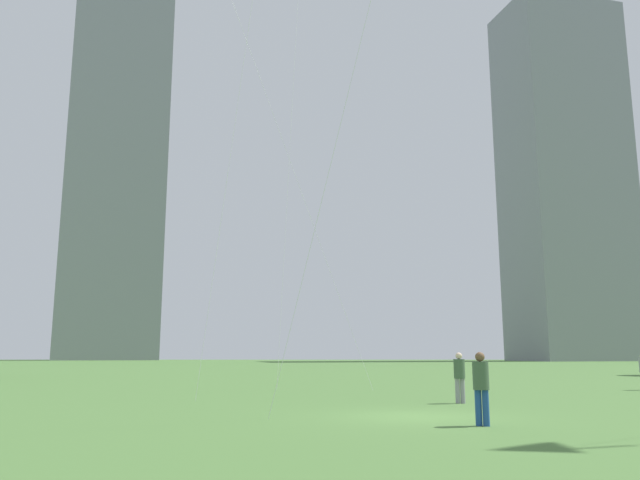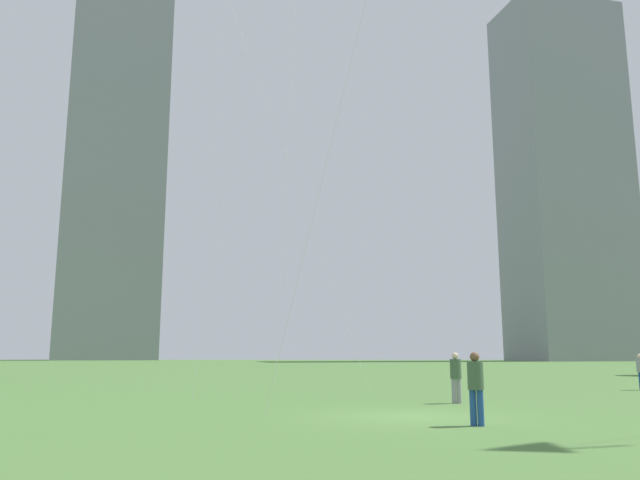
{
  "view_description": "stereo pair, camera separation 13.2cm",
  "coord_description": "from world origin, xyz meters",
  "px_view_note": "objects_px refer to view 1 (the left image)",
  "views": [
    {
      "loc": [
        -2.73,
        -18.04,
        1.77
      ],
      "look_at": [
        -2.65,
        9.26,
        6.69
      ],
      "focal_mm": 35.12,
      "sensor_mm": 36.0,
      "label": 1
    },
    {
      "loc": [
        -2.6,
        -18.04,
        1.77
      ],
      "look_at": [
        -2.65,
        9.26,
        6.69
      ],
      "focal_mm": 35.12,
      "sensor_mm": 36.0,
      "label": 2
    }
  ],
  "objects_px": {
    "person_standing_0": "(479,383)",
    "person_standing_1": "(457,374)",
    "distant_highrise_0": "(562,179)",
    "distant_highrise_1": "(117,158)"
  },
  "relations": [
    {
      "from": "person_standing_1",
      "to": "distant_highrise_0",
      "type": "relative_size",
      "value": 0.02
    },
    {
      "from": "distant_highrise_0",
      "to": "person_standing_0",
      "type": "bearing_deg",
      "value": -127.65
    },
    {
      "from": "distant_highrise_0",
      "to": "distant_highrise_1",
      "type": "distance_m",
      "value": 107.26
    },
    {
      "from": "person_standing_1",
      "to": "distant_highrise_0",
      "type": "bearing_deg",
      "value": -107.82
    },
    {
      "from": "person_standing_1",
      "to": "distant_highrise_1",
      "type": "relative_size",
      "value": 0.02
    },
    {
      "from": "person_standing_0",
      "to": "distant_highrise_1",
      "type": "bearing_deg",
      "value": 136.83
    },
    {
      "from": "person_standing_0",
      "to": "person_standing_1",
      "type": "height_order",
      "value": "person_standing_0"
    },
    {
      "from": "person_standing_1",
      "to": "distant_highrise_0",
      "type": "distance_m",
      "value": 129.91
    },
    {
      "from": "person_standing_0",
      "to": "person_standing_1",
      "type": "xyz_separation_m",
      "value": [
        0.98,
        6.89,
        -0.01
      ]
    },
    {
      "from": "distant_highrise_1",
      "to": "distant_highrise_0",
      "type": "bearing_deg",
      "value": -24.3
    }
  ]
}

